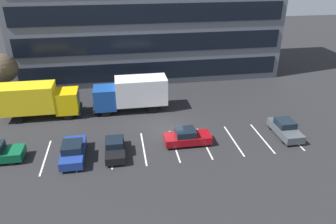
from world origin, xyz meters
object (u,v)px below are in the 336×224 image
box_truck_blue (132,93)px  bare_tree (3,68)px  box_truck_yellow_all (38,99)px  sedan_navy (73,151)px  sedan_black (115,148)px  sedan_charcoal (285,129)px  sedan_maroon (187,137)px

box_truck_blue → bare_tree: bare_tree is taller
box_truck_yellow_all → sedan_navy: bearing=-63.9°
box_truck_blue → sedan_black: size_ratio=2.05×
sedan_charcoal → sedan_navy: 19.48m
sedan_maroon → bare_tree: (-18.17, 11.62, 3.67)m
bare_tree → sedan_black: bearing=-46.4°
sedan_black → bare_tree: 17.37m
sedan_maroon → sedan_navy: bearing=-175.8°
sedan_black → bare_tree: size_ratio=0.65×
sedan_black → sedan_navy: 3.46m
sedan_charcoal → sedan_black: 16.02m
box_truck_yellow_all → sedan_navy: box_truck_yellow_all is taller
box_truck_blue → sedan_charcoal: box_truck_blue is taller
box_truck_blue → sedan_maroon: size_ratio=1.91×
bare_tree → sedan_charcoal: bearing=-22.7°
bare_tree → sedan_navy: bearing=-56.3°
box_truck_blue → sedan_maroon: bearing=-61.0°
box_truck_blue → sedan_navy: bearing=-122.4°
sedan_charcoal → sedan_maroon: bearing=-179.7°
box_truck_yellow_all → sedan_charcoal: box_truck_yellow_all is taller
box_truck_blue → sedan_charcoal: (13.95, -7.92, -1.38)m
sedan_black → bare_tree: (-11.70, 12.28, 3.73)m
sedan_maroon → sedan_navy: (-9.93, -0.73, 0.03)m
sedan_black → box_truck_yellow_all: bearing=132.1°
sedan_charcoal → bare_tree: (-27.71, 11.57, 3.67)m
box_truck_blue → sedan_black: box_truck_blue is taller
box_truck_yellow_all → bare_tree: (-4.06, 3.82, 2.32)m
sedan_charcoal → sedan_black: bearing=-177.5°
sedan_charcoal → sedan_maroon: size_ratio=1.01×
box_truck_yellow_all → bare_tree: bearing=136.7°
box_truck_blue → box_truck_yellow_all: bearing=-179.1°
box_truck_blue → bare_tree: bearing=165.1°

